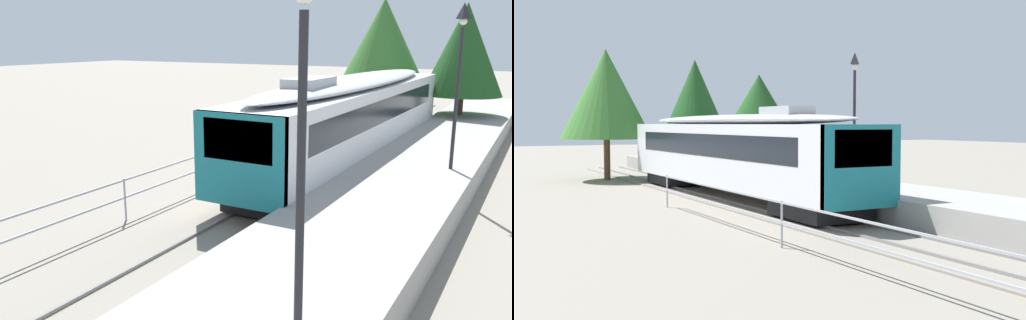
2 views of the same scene
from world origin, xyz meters
The scene contains 8 objects.
ground_plane centered at (-3.00, 22.00, 0.00)m, with size 160.00×160.00×0.00m, color gray.
track_rails centered at (0.00, 22.00, 0.03)m, with size 3.20×60.00×0.14m.
commuter_train centered at (0.00, 30.93, 2.14)m, with size 2.82×18.40×3.74m.
station_platform centered at (3.25, 22.00, 0.45)m, with size 3.90×60.00×0.90m, color #999691.
platform_lamp_far_end centered at (4.40, 28.30, 4.62)m, with size 0.34×0.34×5.35m.
tree_behind_carpark centered at (8.82, 45.42, 4.40)m, with size 5.41×5.41×6.68m.
tree_behind_station_far centered at (-2.39, 42.98, 4.96)m, with size 5.22×5.22×7.54m.
tree_distant_left centered at (2.57, 41.70, 4.53)m, with size 4.34×4.34×7.06m.
Camera 2 is at (-11.30, 7.00, 3.26)m, focal length 43.58 mm.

